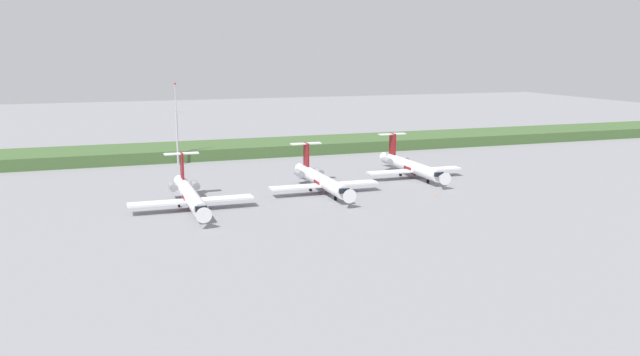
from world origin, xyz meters
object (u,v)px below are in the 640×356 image
Objects in this scene: regional_jet_nearest at (190,195)px; regional_jet_second at (322,180)px; regional_jet_third at (411,166)px; safety_cone_front_marker at (435,195)px; antenna_mast at (177,131)px.

regional_jet_second is at bearing 11.10° from regional_jet_nearest.
safety_cone_front_marker is at bearing -103.76° from regional_jet_third.
antenna_mast is 38.18× the size of safety_cone_front_marker.
safety_cone_front_marker is at bearing -51.33° from antenna_mast.
safety_cone_front_marker is at bearing -7.01° from regional_jet_nearest.
regional_jet_nearest and regional_jet_second have the same top height.
regional_jet_second and regional_jet_third have the same top height.
antenna_mast reaches higher than safety_cone_front_marker.
regional_jet_third is 21.02m from safety_cone_front_marker.
safety_cone_front_marker is (48.06, -5.91, -2.26)m from regional_jet_nearest.
regional_jet_third reaches higher than safety_cone_front_marker.
regional_jet_second is 26.74m from regional_jet_third.
regional_jet_second is at bearing -160.49° from regional_jet_third.
antenna_mast is at bearing 118.65° from regional_jet_second.
regional_jet_third is at bearing 76.24° from safety_cone_front_marker.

